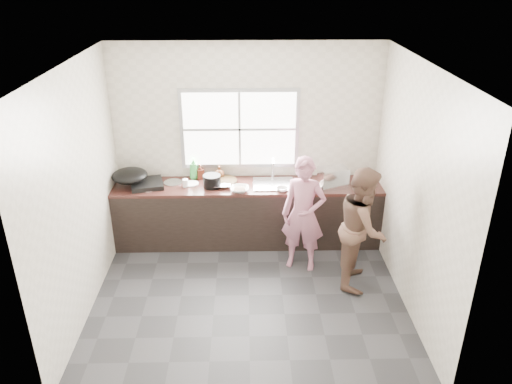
{
  "coord_description": "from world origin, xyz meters",
  "views": [
    {
      "loc": [
        -0.02,
        -4.84,
        3.62
      ],
      "look_at": [
        0.1,
        0.65,
        1.05
      ],
      "focal_mm": 35.0,
      "sensor_mm": 36.0,
      "label": 1
    }
  ],
  "objects_px": {
    "black_pot": "(212,181)",
    "plate_food": "(191,184)",
    "bottle_green": "(194,168)",
    "pot_lid_right": "(173,182)",
    "bowl_held": "(282,189)",
    "bottle_brown_tall": "(200,172)",
    "pot_lid_left": "(148,188)",
    "cutting_board": "(223,181)",
    "dish_rack": "(333,178)",
    "glass_jar": "(185,183)",
    "person_side": "(363,227)",
    "bowl_mince": "(240,189)",
    "bottle_brown_short": "(219,173)",
    "woman": "(303,218)",
    "burner": "(147,184)",
    "wok": "(130,176)",
    "bowl_crabs": "(312,188)"
  },
  "relations": [
    {
      "from": "bottle_brown_tall",
      "to": "burner",
      "type": "distance_m",
      "value": 0.74
    },
    {
      "from": "person_side",
      "to": "dish_rack",
      "type": "relative_size",
      "value": 4.15
    },
    {
      "from": "dish_rack",
      "to": "bottle_brown_tall",
      "type": "bearing_deg",
      "value": 157.25
    },
    {
      "from": "person_side",
      "to": "bowl_mince",
      "type": "height_order",
      "value": "person_side"
    },
    {
      "from": "woman",
      "to": "bottle_green",
      "type": "height_order",
      "value": "woman"
    },
    {
      "from": "cutting_board",
      "to": "bottle_brown_tall",
      "type": "height_order",
      "value": "bottle_brown_tall"
    },
    {
      "from": "woman",
      "to": "glass_jar",
      "type": "xyz_separation_m",
      "value": [
        -1.52,
        0.62,
        0.21
      ]
    },
    {
      "from": "pot_lid_right",
      "to": "person_side",
      "type": "bearing_deg",
      "value": -24.79
    },
    {
      "from": "cutting_board",
      "to": "black_pot",
      "type": "distance_m",
      "value": 0.21
    },
    {
      "from": "bottle_brown_short",
      "to": "dish_rack",
      "type": "distance_m",
      "value": 1.56
    },
    {
      "from": "bowl_mince",
      "to": "bottle_brown_short",
      "type": "xyz_separation_m",
      "value": [
        -0.29,
        0.44,
        0.05
      ]
    },
    {
      "from": "pot_lid_right",
      "to": "plate_food",
      "type": "bearing_deg",
      "value": -11.61
    },
    {
      "from": "plate_food",
      "to": "burner",
      "type": "height_order",
      "value": "burner"
    },
    {
      "from": "woman",
      "to": "glass_jar",
      "type": "bearing_deg",
      "value": 173.9
    },
    {
      "from": "bowl_crabs",
      "to": "burner",
      "type": "height_order",
      "value": "bowl_crabs"
    },
    {
      "from": "bottle_green",
      "to": "pot_lid_right",
      "type": "distance_m",
      "value": 0.34
    },
    {
      "from": "woman",
      "to": "wok",
      "type": "relative_size",
      "value": 2.97
    },
    {
      "from": "plate_food",
      "to": "dish_rack",
      "type": "relative_size",
      "value": 0.56
    },
    {
      "from": "pot_lid_left",
      "to": "cutting_board",
      "type": "bearing_deg",
      "value": 9.49
    },
    {
      "from": "cutting_board",
      "to": "glass_jar",
      "type": "height_order",
      "value": "glass_jar"
    },
    {
      "from": "person_side",
      "to": "pot_lid_right",
      "type": "relative_size",
      "value": 5.96
    },
    {
      "from": "burner",
      "to": "cutting_board",
      "type": "bearing_deg",
      "value": 5.32
    },
    {
      "from": "bowl_held",
      "to": "bottle_brown_tall",
      "type": "distance_m",
      "value": 1.19
    },
    {
      "from": "woman",
      "to": "person_side",
      "type": "relative_size",
      "value": 0.93
    },
    {
      "from": "bowl_mince",
      "to": "glass_jar",
      "type": "height_order",
      "value": "glass_jar"
    },
    {
      "from": "bottle_brown_short",
      "to": "pot_lid_right",
      "type": "distance_m",
      "value": 0.65
    },
    {
      "from": "bottle_brown_tall",
      "to": "plate_food",
      "type": "bearing_deg",
      "value": -119.14
    },
    {
      "from": "black_pot",
      "to": "glass_jar",
      "type": "bearing_deg",
      "value": 177.09
    },
    {
      "from": "dish_rack",
      "to": "bowl_mince",
      "type": "bearing_deg",
      "value": 172.88
    },
    {
      "from": "bowl_crabs",
      "to": "dish_rack",
      "type": "xyz_separation_m",
      "value": [
        0.29,
        0.12,
        0.1
      ]
    },
    {
      "from": "plate_food",
      "to": "glass_jar",
      "type": "relative_size",
      "value": 1.95
    },
    {
      "from": "black_pot",
      "to": "pot_lid_right",
      "type": "distance_m",
      "value": 0.56
    },
    {
      "from": "burner",
      "to": "wok",
      "type": "bearing_deg",
      "value": 177.23
    },
    {
      "from": "cutting_board",
      "to": "plate_food",
      "type": "height_order",
      "value": "cutting_board"
    },
    {
      "from": "bottle_green",
      "to": "pot_lid_left",
      "type": "xyz_separation_m",
      "value": [
        -0.58,
        -0.31,
        -0.15
      ]
    },
    {
      "from": "dish_rack",
      "to": "black_pot",
      "type": "bearing_deg",
      "value": 166.41
    },
    {
      "from": "cutting_board",
      "to": "bottle_brown_tall",
      "type": "bearing_deg",
      "value": 155.16
    },
    {
      "from": "cutting_board",
      "to": "bowl_held",
      "type": "xyz_separation_m",
      "value": [
        0.79,
        -0.29,
        0.01
      ]
    },
    {
      "from": "black_pot",
      "to": "plate_food",
      "type": "bearing_deg",
      "value": 162.05
    },
    {
      "from": "person_side",
      "to": "bowl_mince",
      "type": "bearing_deg",
      "value": 76.46
    },
    {
      "from": "bowl_held",
      "to": "pot_lid_left",
      "type": "distance_m",
      "value": 1.78
    },
    {
      "from": "bottle_brown_tall",
      "to": "pot_lid_left",
      "type": "distance_m",
      "value": 0.74
    },
    {
      "from": "bowl_crabs",
      "to": "bowl_held",
      "type": "relative_size",
      "value": 1.16
    },
    {
      "from": "plate_food",
      "to": "black_pot",
      "type": "bearing_deg",
      "value": -17.95
    },
    {
      "from": "bottle_green",
      "to": "bottle_brown_short",
      "type": "distance_m",
      "value": 0.36
    },
    {
      "from": "woman",
      "to": "bowl_mince",
      "type": "relative_size",
      "value": 5.75
    },
    {
      "from": "person_side",
      "to": "dish_rack",
      "type": "distance_m",
      "value": 0.97
    },
    {
      "from": "bottle_brown_short",
      "to": "pot_lid_right",
      "type": "relative_size",
      "value": 0.66
    },
    {
      "from": "bottle_brown_short",
      "to": "wok",
      "type": "bearing_deg",
      "value": -168.91
    },
    {
      "from": "woman",
      "to": "glass_jar",
      "type": "height_order",
      "value": "woman"
    }
  ]
}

